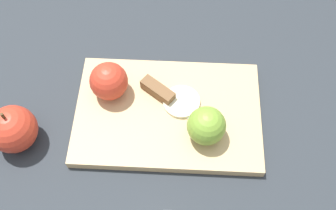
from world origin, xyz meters
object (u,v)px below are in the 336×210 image
(knife, at_px, (162,94))
(apple_half_left, at_px, (109,81))
(apple_half_right, at_px, (207,126))
(apple_whole, at_px, (13,129))

(knife, bearing_deg, apple_half_left, -147.15)
(apple_half_right, distance_m, knife, 0.11)
(apple_half_left, xyz_separation_m, apple_whole, (-0.14, -0.10, -0.01))
(apple_half_right, xyz_separation_m, apple_whole, (-0.32, -0.03, -0.01))
(apple_half_left, height_order, apple_whole, apple_whole)
(apple_half_right, bearing_deg, knife, 178.10)
(apple_half_left, relative_size, apple_whole, 0.73)
(apple_half_left, height_order, knife, apple_half_left)
(apple_half_right, relative_size, apple_whole, 0.70)
(knife, relative_size, apple_whole, 1.54)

